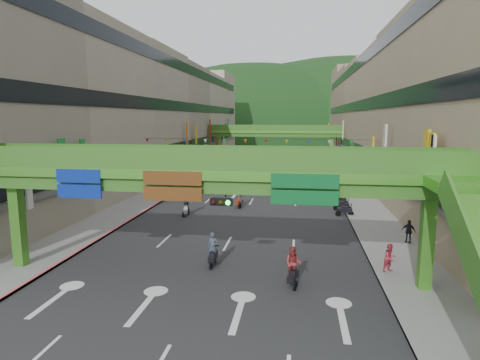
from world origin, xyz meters
name	(u,v)px	position (x,y,z in m)	size (l,w,h in m)	color
ground	(174,338)	(0.00, 0.00, 0.00)	(320.00, 320.00, 0.00)	black
road_slab	(269,171)	(0.00, 50.00, 0.01)	(18.00, 140.00, 0.02)	#28282B
sidewalk_left	(202,169)	(-11.00, 50.00, 0.07)	(4.00, 140.00, 0.15)	gray
sidewalk_right	(338,172)	(11.00, 50.00, 0.07)	(4.00, 140.00, 0.15)	gray
curb_left	(213,169)	(-9.10, 50.00, 0.09)	(0.20, 140.00, 0.18)	#CC5959
curb_right	(326,172)	(9.10, 50.00, 0.09)	(0.20, 140.00, 0.18)	gray
building_row_left	(154,112)	(-18.93, 50.00, 9.46)	(12.80, 95.00, 19.00)	#9E937F
building_row_right	(394,111)	(18.93, 50.00, 9.46)	(12.80, 95.00, 19.00)	gray
overpass_near	(222,185)	(0.93, 5.38, 5.21)	(28.00, 12.27, 7.10)	#4C9E2D
overpass_far	(275,134)	(0.00, 65.00, 5.40)	(28.00, 2.20, 7.10)	#4C9E2D
hill_left	(253,137)	(-15.00, 160.00, 0.00)	(168.00, 140.00, 112.00)	#1C4419
hill_right	(342,136)	(25.00, 180.00, 0.00)	(208.00, 176.00, 128.00)	#1C4419
bunting_string	(256,141)	(0.00, 30.00, 5.96)	(26.00, 0.36, 0.47)	black
scooter_rider_near	(213,251)	(-0.11, 7.82, 0.93)	(0.61, 1.60, 2.01)	black
scooter_rider_mid	(293,266)	(4.54, 5.64, 1.08)	(0.96, 1.59, 2.09)	black
scooter_rider_left	(186,204)	(-4.99, 19.30, 1.08)	(1.11, 1.59, 2.14)	#9A9BA3
scooter_rider_far	(239,197)	(-0.81, 23.13, 0.99)	(0.90, 1.58, 1.97)	maroon
parked_scooter_row	(340,200)	(8.80, 25.46, 0.52)	(1.60, 9.39, 1.08)	black
car_silver	(229,169)	(-5.89, 46.72, 0.62)	(1.31, 3.77, 1.24)	#B4B3BA
car_yellow	(267,158)	(-1.38, 65.00, 0.67)	(1.57, 3.91, 1.33)	yellow
pedestrian_red	(390,260)	(9.80, 8.00, 0.79)	(0.77, 0.60, 1.58)	#BB2D41
pedestrian_dark	(408,233)	(12.20, 13.64, 0.78)	(0.92, 0.38, 1.57)	black
pedestrian_blue	(361,189)	(11.55, 30.38, 0.83)	(0.77, 0.50, 1.65)	#364057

